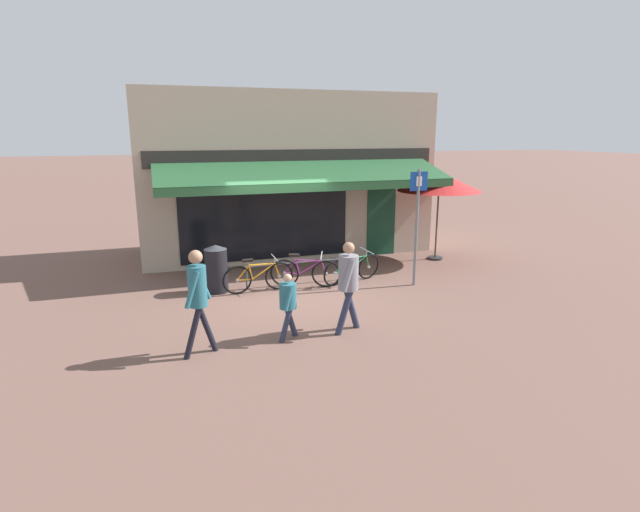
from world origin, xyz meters
TOP-DOWN VIEW (x-y plane):
  - ground_plane at (0.00, 0.00)m, footprint 160.00×160.00m
  - shop_front at (0.96, 4.22)m, footprint 8.56×4.74m
  - bike_rack_rail at (0.40, 0.56)m, footprint 2.79×0.04m
  - bicycle_orange at (-0.73, 0.26)m, footprint 1.68×0.52m
  - bicycle_purple at (0.40, 0.27)m, footprint 1.62×0.84m
  - bicycle_green at (1.61, 0.27)m, footprint 1.68×0.61m
  - pedestrian_adult at (0.37, -2.57)m, footprint 0.58×0.61m
  - pedestrian_child at (-0.77, -2.56)m, footprint 0.42×0.53m
  - pedestrian_second_adult at (-2.33, -2.74)m, footprint 0.59×0.50m
  - litter_bin at (-1.64, 0.60)m, footprint 0.53×0.53m
  - parking_sign at (2.97, -0.38)m, footprint 0.44×0.07m
  - cafe_parasol at (4.82, 1.71)m, footprint 2.38×2.38m

SIDE VIEW (x-z plane):
  - ground_plane at x=0.00m, z-range 0.00..0.00m
  - bicycle_green at x=1.61m, z-range -0.05..0.76m
  - bicycle_orange at x=-0.73m, z-range -0.05..0.79m
  - bicycle_purple at x=0.40m, z-range -0.06..0.80m
  - bike_rack_rail at x=0.40m, z-range 0.18..0.75m
  - litter_bin at x=-1.64m, z-range 0.00..1.12m
  - pedestrian_child at x=-0.77m, z-range 0.12..1.34m
  - pedestrian_adult at x=0.37m, z-range 0.18..1.89m
  - pedestrian_second_adult at x=-2.33m, z-range 0.21..2.02m
  - parking_sign at x=2.97m, z-range 0.29..3.09m
  - cafe_parasol at x=4.82m, z-range 0.99..3.52m
  - shop_front at x=0.96m, z-range 0.00..4.74m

